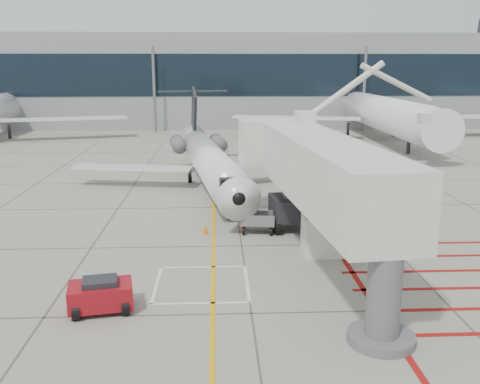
{
  "coord_description": "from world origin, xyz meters",
  "views": [
    {
      "loc": [
        -1.3,
        -23.13,
        9.45
      ],
      "look_at": [
        0.0,
        6.0,
        2.5
      ],
      "focal_mm": 40.0,
      "sensor_mm": 36.0,
      "label": 1
    }
  ],
  "objects": [
    {
      "name": "ground_power_unit",
      "position": [
        4.44,
        2.55,
        1.09
      ],
      "size": [
        2.76,
        1.63,
        2.17
      ],
      "primitive_type": null,
      "rotation": [
        0.0,
        0.0,
        0.01
      ],
      "color": "silver",
      "rests_on": "ground_plane"
    },
    {
      "name": "cone_nose",
      "position": [
        -2.0,
        6.22,
        0.26
      ],
      "size": [
        0.38,
        0.38,
        0.53
      ],
      "primitive_type": "cone",
      "color": "orange",
      "rests_on": "ground_plane"
    },
    {
      "name": "jet_bridge",
      "position": [
        3.72,
        0.56,
        4.09
      ],
      "size": [
        11.58,
        21.26,
        8.17
      ],
      "primitive_type": null,
      "rotation": [
        0.0,
        0.0,
        0.1
      ],
      "color": "silver",
      "rests_on": "ground_plane"
    },
    {
      "name": "terminal_building",
      "position": [
        10.0,
        70.0,
        7.0
      ],
      "size": [
        180.0,
        28.0,
        14.0
      ],
      "primitive_type": "cube",
      "color": "gray",
      "rests_on": "ground_plane"
    },
    {
      "name": "cone_side",
      "position": [
        0.16,
        6.92,
        0.22
      ],
      "size": [
        0.32,
        0.32,
        0.44
      ],
      "primitive_type": "cone",
      "color": "#EF4C0C",
      "rests_on": "ground_plane"
    },
    {
      "name": "baggage_cart",
      "position": [
        1.02,
        6.27,
        0.62
      ],
      "size": [
        2.09,
        1.45,
        1.24
      ],
      "primitive_type": null,
      "rotation": [
        0.0,
        0.0,
        -0.11
      ],
      "color": "slate",
      "rests_on": "ground_plane"
    },
    {
      "name": "terminal_glass_band",
      "position": [
        10.0,
        55.95,
        8.0
      ],
      "size": [
        180.0,
        0.1,
        6.0
      ],
      "primitive_type": "cube",
      "color": "black",
      "rests_on": "ground_plane"
    },
    {
      "name": "regional_jet",
      "position": [
        -1.5,
        15.44,
        3.62
      ],
      "size": [
        25.64,
        30.46,
        7.23
      ],
      "primitive_type": null,
      "rotation": [
        0.0,
        0.0,
        0.15
      ],
      "color": "white",
      "rests_on": "ground_plane"
    },
    {
      "name": "pushback_tug",
      "position": [
        -5.89,
        -3.5,
        0.71
      ],
      "size": [
        2.69,
        1.96,
        1.43
      ],
      "primitive_type": null,
      "rotation": [
        0.0,
        0.0,
        0.19
      ],
      "color": "maroon",
      "rests_on": "ground_plane"
    },
    {
      "name": "bg_aircraft_c",
      "position": [
        19.56,
        46.0,
        6.23
      ],
      "size": [
        37.36,
        41.51,
        12.45
      ],
      "primitive_type": null,
      "color": "silver",
      "rests_on": "ground_plane"
    },
    {
      "name": "ground_plane",
      "position": [
        0.0,
        0.0,
        0.0
      ],
      "size": [
        260.0,
        260.0,
        0.0
      ],
      "primitive_type": "plane",
      "color": "gray",
      "rests_on": "ground"
    }
  ]
}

